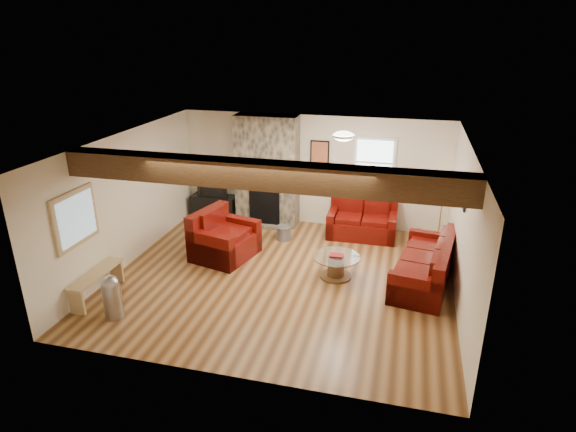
% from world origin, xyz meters
% --- Properties ---
extents(room, '(8.00, 8.00, 8.00)m').
position_xyz_m(room, '(0.00, 0.00, 1.25)').
color(room, '#583317').
rests_on(room, ground).
extents(floor, '(6.00, 6.00, 0.00)m').
position_xyz_m(floor, '(0.00, 0.00, 0.00)').
color(floor, '#583317').
rests_on(floor, ground).
extents(oak_beam, '(6.00, 0.36, 0.38)m').
position_xyz_m(oak_beam, '(0.00, -1.25, 2.31)').
color(oak_beam, '#311C0E').
rests_on(oak_beam, room).
extents(chimney_breast, '(1.40, 0.67, 2.50)m').
position_xyz_m(chimney_breast, '(-1.00, 2.49, 1.22)').
color(chimney_breast, '#39332C').
rests_on(chimney_breast, floor).
extents(back_window, '(0.90, 0.08, 1.10)m').
position_xyz_m(back_window, '(1.35, 2.71, 1.55)').
color(back_window, white).
rests_on(back_window, room).
extents(hatch_window, '(0.08, 1.00, 0.90)m').
position_xyz_m(hatch_window, '(-2.96, -1.50, 1.45)').
color(hatch_window, tan).
rests_on(hatch_window, room).
extents(ceiling_dome, '(0.40, 0.40, 0.18)m').
position_xyz_m(ceiling_dome, '(0.90, 0.90, 2.44)').
color(ceiling_dome, white).
rests_on(ceiling_dome, room).
extents(artwork_back, '(0.42, 0.06, 0.52)m').
position_xyz_m(artwork_back, '(0.15, 2.71, 1.70)').
color(artwork_back, black).
rests_on(artwork_back, room).
extents(artwork_right, '(0.06, 0.55, 0.42)m').
position_xyz_m(artwork_right, '(2.96, 0.30, 1.75)').
color(artwork_right, black).
rests_on(artwork_right, room).
extents(sofa_three, '(1.19, 2.19, 0.80)m').
position_xyz_m(sofa_three, '(2.48, 0.46, 0.40)').
color(sofa_three, '#420704').
rests_on(sofa_three, floor).
extents(loveseat, '(1.46, 0.85, 0.77)m').
position_xyz_m(loveseat, '(1.20, 2.23, 0.39)').
color(loveseat, '#420704').
rests_on(loveseat, floor).
extents(armchair_red, '(1.26, 1.36, 0.93)m').
position_xyz_m(armchair_red, '(-1.31, 0.57, 0.47)').
color(armchair_red, '#420704').
rests_on(armchair_red, floor).
extents(coffee_table, '(0.86, 0.86, 0.45)m').
position_xyz_m(coffee_table, '(0.95, 0.26, 0.21)').
color(coffee_table, '#4C3218').
rests_on(coffee_table, floor).
extents(tv_cabinet, '(1.08, 0.43, 0.54)m').
position_xyz_m(tv_cabinet, '(-2.34, 2.53, 0.27)').
color(tv_cabinet, black).
rests_on(tv_cabinet, floor).
extents(television, '(0.74, 0.10, 0.42)m').
position_xyz_m(television, '(-2.34, 2.53, 0.75)').
color(television, black).
rests_on(television, tv_cabinet).
extents(floor_lamp, '(0.39, 0.39, 1.52)m').
position_xyz_m(floor_lamp, '(2.80, 2.17, 1.30)').
color(floor_lamp, tan).
rests_on(floor_lamp, floor).
extents(pine_bench, '(0.28, 1.20, 0.45)m').
position_xyz_m(pine_bench, '(-2.83, -1.41, 0.22)').
color(pine_bench, tan).
rests_on(pine_bench, floor).
extents(pedal_bin, '(0.30, 0.30, 0.73)m').
position_xyz_m(pedal_bin, '(-2.22, -1.89, 0.36)').
color(pedal_bin, '#99999D').
rests_on(pedal_bin, floor).
extents(coal_bucket, '(0.33, 0.33, 0.31)m').
position_xyz_m(coal_bucket, '(-0.40, 1.66, 0.16)').
color(coal_bucket, slate).
rests_on(coal_bucket, floor).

